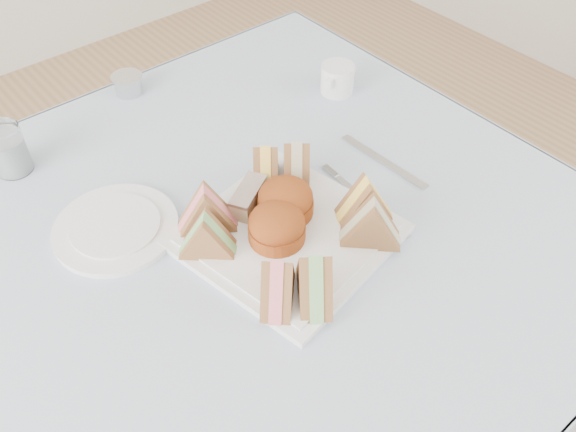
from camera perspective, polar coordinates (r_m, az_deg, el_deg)
floor at (r=1.60m, az=-1.83°, el=-19.59°), size 4.00×4.00×0.00m
table at (r=1.27m, az=-2.21°, el=-12.54°), size 0.90×0.90×0.74m
tablecloth at (r=0.98m, az=-2.81°, el=-0.88°), size 1.02×1.02×0.01m
serving_plate at (r=0.95m, az=0.00°, el=-1.86°), size 0.33×0.33×0.01m
sandwich_fl_a at (r=0.83m, az=-0.98°, el=-6.01°), size 0.09×0.09×0.08m
sandwich_fl_b at (r=0.84m, az=2.52°, el=-5.65°), size 0.09×0.10×0.08m
sandwich_fr_a at (r=0.95m, az=7.25°, el=1.65°), size 0.10×0.08×0.08m
sandwich_fr_b at (r=0.91m, az=7.83°, el=-0.48°), size 0.10×0.10×0.08m
sandwich_bl_a at (r=0.90m, az=-7.65°, el=-1.65°), size 0.09×0.09×0.08m
sandwich_bl_b at (r=0.93m, az=-7.66°, el=0.76°), size 0.10×0.09×0.08m
sandwich_br_a at (r=1.01m, az=0.81°, el=5.13°), size 0.09×0.10×0.08m
sandwich_br_b at (r=1.01m, az=-2.09°, el=4.87°), size 0.09×0.09×0.08m
scone_left at (r=0.92m, az=-1.06°, el=-0.92°), size 0.09×0.09×0.06m
scone_right at (r=0.95m, az=-0.24°, el=1.49°), size 0.12×0.12×0.06m
pastry_slice at (r=0.98m, az=-3.73°, el=1.72°), size 0.09×0.07×0.04m
side_plate at (r=1.00m, az=-15.81°, el=-1.10°), size 0.25×0.25×0.01m
water_glass at (r=1.15m, az=-24.73°, el=5.69°), size 0.08×0.08×0.09m
tea_strainer at (r=1.29m, az=-14.73°, el=11.76°), size 0.08×0.08×0.03m
knife at (r=1.10m, az=8.92°, el=5.09°), size 0.02×0.19×0.00m
fork at (r=1.01m, az=7.77°, el=0.98°), size 0.02×0.18×0.00m
creamer_jug at (r=1.25m, az=4.64°, el=12.69°), size 0.09×0.09×0.06m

